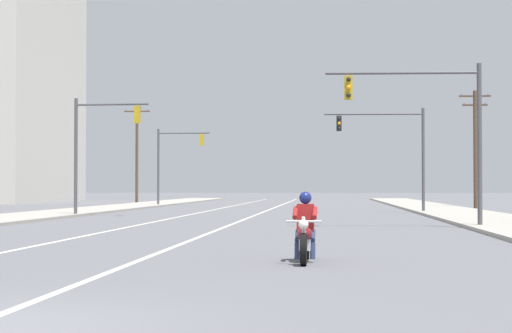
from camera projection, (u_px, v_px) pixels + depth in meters
The scene contains 11 objects.
lane_stripe_center at pixel (266, 211), 54.17m from camera, with size 0.16×100.00×0.01m, color beige.
lane_stripe_left at pixel (209, 211), 54.49m from camera, with size 0.16×100.00×0.01m, color beige.
sidewalk_kerb_right at pixel (456, 213), 48.22m from camera, with size 4.40×110.00×0.14m, color #9E998E.
sidewalk_kerb_left at pixel (76, 212), 50.14m from camera, with size 4.40×110.00×0.14m, color #9E998E.
motorcycle_with_rider at pixel (305, 234), 17.43m from camera, with size 0.70×2.19×1.46m.
traffic_signal_near_right at pixel (433, 118), 31.60m from camera, with size 5.85×0.55×6.20m.
traffic_signal_near_left at pixel (96, 139), 43.91m from camera, with size 3.98×0.38×6.20m.
traffic_signal_mid_right at pixel (394, 143), 49.60m from camera, with size 5.91×0.57×6.20m.
traffic_signal_mid_left at pixel (173, 155), 67.42m from camera, with size 4.26×0.37×6.20m.
utility_pole_right_far at pixel (475, 145), 61.11m from camera, with size 2.27×0.26×8.55m.
utility_pole_left_far at pixel (137, 153), 77.67m from camera, with size 2.39×0.26×8.93m.
Camera 1 is at (3.89, -9.08, 1.56)m, focal length 59.06 mm.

